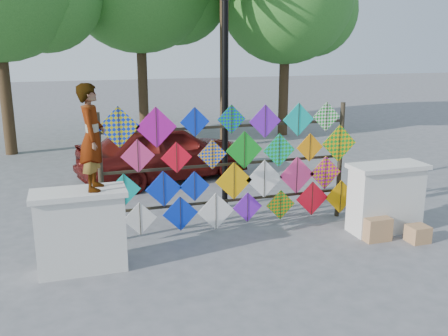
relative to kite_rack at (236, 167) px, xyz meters
The scene contains 9 objects.
ground 1.41m from the kite_rack, 99.02° to the right, with size 80.00×80.00×0.00m, color gray.
parapet_left 3.02m from the kite_rack, 161.71° to the right, with size 1.40×0.65×1.28m.
parapet_right 2.80m from the kite_rack, 19.81° to the right, with size 1.40×0.65×1.28m.
kite_rack is the anchor object (origin of this frame).
vendor_woman 2.86m from the kite_rack, 160.03° to the right, with size 0.58×0.38×1.58m, color #99999E.
sedan 3.90m from the kite_rack, 98.63° to the left, with size 1.76×4.37×1.49m, color #58120F.
lamppost 1.96m from the kite_rack, 81.75° to the left, with size 0.28×0.28×4.46m.
cardboard_box_near 2.70m from the kite_rack, 28.95° to the right, with size 0.47×0.42×0.42m, color #AE7E54.
cardboard_box_far 3.41m from the kite_rack, 28.83° to the right, with size 0.35×0.32×0.30m, color #AE7E54.
Camera 1 is at (-2.78, -7.62, 3.43)m, focal length 40.00 mm.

